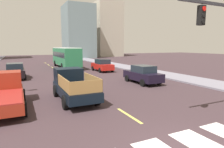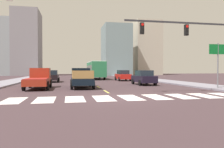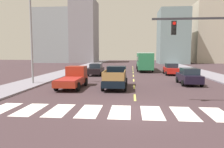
% 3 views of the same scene
% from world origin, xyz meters
% --- Properties ---
extents(ground_plane, '(160.00, 160.00, 0.00)m').
position_xyz_m(ground_plane, '(0.00, 0.00, 0.00)').
color(ground_plane, '#3E2E32').
extents(sidewalk_right, '(3.64, 110.00, 0.15)m').
position_xyz_m(sidewalk_right, '(11.14, 18.00, 0.07)').
color(sidewalk_right, gray).
rests_on(sidewalk_right, ground).
extents(sidewalk_left, '(3.64, 110.00, 0.15)m').
position_xyz_m(sidewalk_left, '(-11.14, 18.00, 0.07)').
color(sidewalk_left, gray).
rests_on(sidewalk_left, ground).
extents(crosswalk_stripe_1, '(1.18, 2.88, 0.01)m').
position_xyz_m(crosswalk_stripe_1, '(-6.18, 0.00, 0.00)').
color(crosswalk_stripe_1, silver).
rests_on(crosswalk_stripe_1, ground).
extents(crosswalk_stripe_2, '(1.18, 2.88, 0.01)m').
position_xyz_m(crosswalk_stripe_2, '(-4.41, 0.00, 0.00)').
color(crosswalk_stripe_2, silver).
rests_on(crosswalk_stripe_2, ground).
extents(crosswalk_stripe_3, '(1.18, 2.88, 0.01)m').
position_xyz_m(crosswalk_stripe_3, '(-2.65, 0.00, 0.00)').
color(crosswalk_stripe_3, silver).
rests_on(crosswalk_stripe_3, ground).
extents(crosswalk_stripe_4, '(1.18, 2.88, 0.01)m').
position_xyz_m(crosswalk_stripe_4, '(-0.88, 0.00, 0.00)').
color(crosswalk_stripe_4, silver).
rests_on(crosswalk_stripe_4, ground).
extents(crosswalk_stripe_5, '(1.18, 2.88, 0.01)m').
position_xyz_m(crosswalk_stripe_5, '(0.88, 0.00, 0.00)').
color(crosswalk_stripe_5, silver).
rests_on(crosswalk_stripe_5, ground).
extents(crosswalk_stripe_6, '(1.18, 2.88, 0.01)m').
position_xyz_m(crosswalk_stripe_6, '(2.65, 0.00, 0.00)').
color(crosswalk_stripe_6, silver).
rests_on(crosswalk_stripe_6, ground).
extents(crosswalk_stripe_7, '(1.18, 2.88, 0.01)m').
position_xyz_m(crosswalk_stripe_7, '(4.41, 0.00, 0.00)').
color(crosswalk_stripe_7, silver).
rests_on(crosswalk_stripe_7, ground).
extents(crosswalk_stripe_8, '(1.18, 2.88, 0.01)m').
position_xyz_m(crosswalk_stripe_8, '(6.18, 0.00, 0.00)').
color(crosswalk_stripe_8, silver).
rests_on(crosswalk_stripe_8, ground).
extents(lane_dash_0, '(0.16, 2.40, 0.01)m').
position_xyz_m(lane_dash_0, '(0.00, 4.00, 0.00)').
color(lane_dash_0, '#D1C856').
rests_on(lane_dash_0, ground).
extents(lane_dash_1, '(0.16, 2.40, 0.01)m').
position_xyz_m(lane_dash_1, '(0.00, 9.00, 0.00)').
color(lane_dash_1, '#D1C856').
rests_on(lane_dash_1, ground).
extents(lane_dash_2, '(0.16, 2.40, 0.01)m').
position_xyz_m(lane_dash_2, '(0.00, 14.00, 0.00)').
color(lane_dash_2, '#D1C856').
rests_on(lane_dash_2, ground).
extents(lane_dash_3, '(0.16, 2.40, 0.01)m').
position_xyz_m(lane_dash_3, '(0.00, 19.00, 0.00)').
color(lane_dash_3, '#D1C856').
rests_on(lane_dash_3, ground).
extents(lane_dash_4, '(0.16, 2.40, 0.01)m').
position_xyz_m(lane_dash_4, '(0.00, 24.00, 0.00)').
color(lane_dash_4, '#D1C856').
rests_on(lane_dash_4, ground).
extents(lane_dash_5, '(0.16, 2.40, 0.01)m').
position_xyz_m(lane_dash_5, '(0.00, 29.00, 0.00)').
color(lane_dash_5, '#D1C856').
rests_on(lane_dash_5, ground).
extents(lane_dash_6, '(0.16, 2.40, 0.01)m').
position_xyz_m(lane_dash_6, '(0.00, 34.00, 0.00)').
color(lane_dash_6, '#D1C856').
rests_on(lane_dash_6, ground).
extents(lane_dash_7, '(0.16, 2.40, 0.01)m').
position_xyz_m(lane_dash_7, '(0.00, 39.00, 0.00)').
color(lane_dash_7, '#D1C856').
rests_on(lane_dash_7, ground).
extents(pickup_stakebed, '(2.18, 5.20, 1.96)m').
position_xyz_m(pickup_stakebed, '(-1.77, 8.41, 0.94)').
color(pickup_stakebed, black).
rests_on(pickup_stakebed, ground).
extents(pickup_dark, '(2.18, 5.20, 1.96)m').
position_xyz_m(pickup_dark, '(-5.80, 8.18, 0.92)').
color(pickup_dark, maroon).
rests_on(pickup_dark, ground).
extents(city_bus, '(2.72, 10.80, 3.32)m').
position_xyz_m(city_bus, '(2.03, 27.99, 1.95)').
color(city_bus, '#28774B').
rests_on(city_bus, ground).
extents(sedan_near_left, '(2.02, 4.40, 1.72)m').
position_xyz_m(sedan_near_left, '(5.63, 20.94, 0.86)').
color(sedan_near_left, red).
rests_on(sedan_near_left, ground).
extents(sedan_mid, '(2.02, 4.40, 1.72)m').
position_xyz_m(sedan_mid, '(-5.41, 19.13, 0.86)').
color(sedan_mid, black).
rests_on(sedan_mid, ground).
extents(sedan_near_right, '(2.02, 4.40, 1.72)m').
position_xyz_m(sedan_near_right, '(5.69, 11.03, 0.86)').
color(sedan_near_right, black).
rests_on(sedan_near_right, ground).
extents(traffic_signal_gantry, '(9.05, 0.27, 6.00)m').
position_xyz_m(traffic_signal_gantry, '(7.03, 1.89, 4.20)').
color(traffic_signal_gantry, '#2D2D33').
rests_on(traffic_signal_gantry, ground).
extents(direction_sign_green, '(1.70, 0.12, 4.20)m').
position_xyz_m(direction_sign_green, '(10.27, 4.05, 3.03)').
color(direction_sign_green, slate).
rests_on(direction_sign_green, ground).
extents(tower_tall_centre, '(7.74, 11.24, 20.09)m').
position_xyz_m(tower_tall_centre, '(-15.76, 59.01, 10.04)').
color(tower_tall_centre, gray).
rests_on(tower_tall_centre, ground).
extents(block_mid_left, '(8.90, 11.14, 18.65)m').
position_xyz_m(block_mid_left, '(23.67, 60.52, 9.33)').
color(block_mid_left, '#B8AF9B').
rests_on(block_mid_left, ground).
extents(block_low_left, '(8.32, 9.70, 15.75)m').
position_xyz_m(block_low_left, '(11.79, 54.31, 7.87)').
color(block_low_left, gray).
rests_on(block_low_left, ground).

